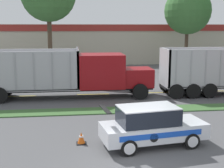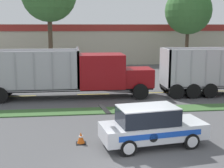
{
  "view_description": "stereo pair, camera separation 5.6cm",
  "coord_description": "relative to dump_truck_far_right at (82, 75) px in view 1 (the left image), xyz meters",
  "views": [
    {
      "loc": [
        -2.34,
        -9.83,
        5.01
      ],
      "look_at": [
        -0.24,
        7.62,
        1.72
      ],
      "focal_mm": 50.0,
      "sensor_mm": 36.0,
      "label": 1
    },
    {
      "loc": [
        -2.29,
        -9.84,
        5.01
      ],
      "look_at": [
        -0.24,
        7.62,
        1.72
      ],
      "focal_mm": 50.0,
      "sensor_mm": 36.0,
      "label": 2
    }
  ],
  "objects": [
    {
      "name": "grass_verge",
      "position": [
        1.85,
        -3.93,
        -1.59
      ],
      "size": [
        120.0,
        1.46,
        0.06
      ],
      "primitive_type": "cube",
      "color": "#3D6633",
      "rests_on": "ground_plane"
    },
    {
      "name": "rally_car",
      "position": [
        2.66,
        -9.53,
        -0.75
      ],
      "size": [
        4.61,
        2.35,
        1.75
      ],
      "color": "silver",
      "rests_on": "ground_plane"
    },
    {
      "name": "dump_truck_far_right",
      "position": [
        0.0,
        0.0,
        0.0
      ],
      "size": [
        12.35,
        2.78,
        3.64
      ],
      "color": "black",
      "rests_on": "ground_plane"
    },
    {
      "name": "traffic_cone",
      "position": [
        -0.29,
        -8.99,
        -1.37
      ],
      "size": [
        0.42,
        0.42,
        0.51
      ],
      "color": "black",
      "rests_on": "ground_plane"
    },
    {
      "name": "centre_line_5",
      "position": [
        6.22,
        0.8,
        -1.62
      ],
      "size": [
        2.4,
        0.14,
        0.01
      ],
      "primitive_type": "cube",
      "color": "yellow",
      "rests_on": "ground_plane"
    },
    {
      "name": "store_building_backdrop",
      "position": [
        5.66,
        24.04,
        0.98
      ],
      "size": [
        41.53,
        12.1,
        5.2
      ],
      "color": "#BCB29E",
      "rests_on": "ground_plane"
    },
    {
      "name": "tree_behind_centre",
      "position": [
        12.22,
        12.73,
        5.55
      ],
      "size": [
        5.23,
        5.23,
        10.58
      ],
      "color": "#473828",
      "rests_on": "ground_plane"
    },
    {
      "name": "centre_line_3",
      "position": [
        -4.58,
        0.8,
        -1.62
      ],
      "size": [
        2.4,
        0.14,
        0.01
      ],
      "primitive_type": "cube",
      "color": "yellow",
      "rests_on": "ground_plane"
    },
    {
      "name": "centre_line_4",
      "position": [
        0.82,
        0.8,
        -1.62
      ],
      "size": [
        2.4,
        0.14,
        0.01
      ],
      "primitive_type": "cube",
      "color": "yellow",
      "rests_on": "ground_plane"
    }
  ]
}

